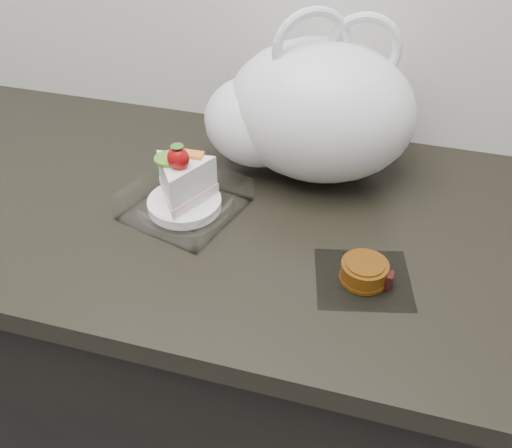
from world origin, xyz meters
The scene contains 4 objects.
counter centered at (0.00, 1.69, 0.45)m, with size 2.04×0.64×0.90m.
cake_tray centered at (0.04, 1.66, 0.94)m, with size 0.21×0.21×0.13m.
mooncake_wrap centered at (0.35, 1.58, 0.91)m, with size 0.17×0.16×0.03m.
plastic_bag centered at (0.21, 1.84, 1.02)m, with size 0.43×0.36×0.31m.
Camera 1 is at (0.37, 0.95, 1.49)m, focal length 40.00 mm.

